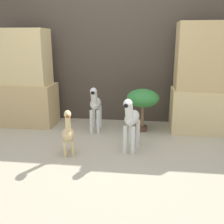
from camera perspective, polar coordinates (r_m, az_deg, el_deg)
name	(u,v)px	position (r m, az deg, el deg)	size (l,w,h in m)	color
ground_plane	(98,160)	(2.98, -3.14, -10.36)	(14.00, 14.00, 0.00)	#B2A88E
wall_back	(114,53)	(4.26, 0.54, 12.76)	(6.40, 0.08, 2.20)	#473D33
rock_pillar_left	(25,82)	(4.26, -18.40, 6.23)	(0.89, 0.50, 1.46)	tan
rock_pillar_right	(205,81)	(3.93, 19.57, 6.41)	(0.89, 0.50, 1.53)	#DBC184
zebra_right	(131,119)	(3.09, 4.21, -1.58)	(0.22, 0.53, 0.68)	silver
zebra_left	(95,105)	(3.78, -3.65, 1.58)	(0.18, 0.53, 0.68)	silver
giraffe_figurine	(68,132)	(3.02, -9.52, -4.33)	(0.21, 0.37, 0.58)	#E0C184
potted_palm_front	(143,99)	(3.78, 6.72, 2.80)	(0.47, 0.47, 0.62)	#513323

